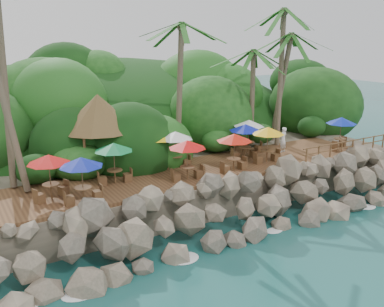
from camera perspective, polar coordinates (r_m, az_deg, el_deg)
ground at (r=22.83m, az=7.88°, el=-11.80°), size 140.00×140.00×0.00m
land_base at (r=35.47m, az=-8.28°, el=0.10°), size 32.00×25.20×2.10m
jungle_hill at (r=42.55m, az=-12.13°, el=1.07°), size 44.80×28.00×15.40m
seawall at (r=23.77m, az=4.97°, el=-7.48°), size 29.00×4.00×2.30m
terrace at (r=26.53m, az=-0.00°, el=-2.50°), size 26.00×5.00×0.20m
jungle_foliage at (r=34.88m, az=-7.58°, el=-1.94°), size 44.00×16.00×12.00m
foam_line at (r=23.02m, az=7.41°, el=-11.45°), size 25.20×0.80×0.06m
palms at (r=28.16m, az=-1.02°, el=18.26°), size 25.51×7.26×13.59m
palapa at (r=26.95m, az=-12.22°, el=5.31°), size 4.72×4.72×4.60m
dining_clusters at (r=26.13m, az=1.06°, el=1.86°), size 22.42×5.35×2.33m
railing at (r=31.66m, az=19.74°, el=0.91°), size 8.30×0.10×1.00m
waiter at (r=31.02m, az=11.87°, el=1.77°), size 0.75×0.61×1.79m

